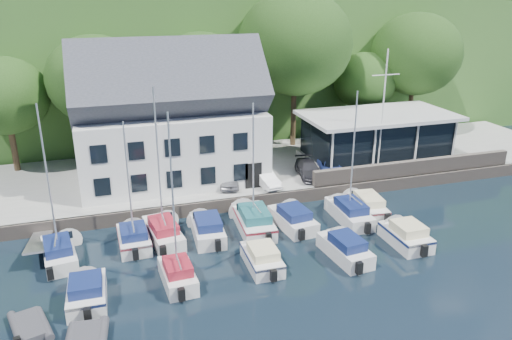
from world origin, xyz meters
The scene contains 33 objects.
ground centered at (0.00, 0.00, 0.00)m, with size 180.00×180.00×0.00m, color black.
quay centered at (0.00, 17.50, 0.50)m, with size 60.00×13.00×1.00m, color #9B9B96.
quay_face centered at (0.00, 11.00, 0.50)m, with size 60.00×0.30×1.00m, color #5F544C.
hillside centered at (0.00, 62.00, 8.00)m, with size 160.00×75.00×16.00m, color #315B22.
harbor_building centered at (-7.00, 16.50, 5.35)m, with size 14.40×8.20×8.70m, color silver, non-canonical shape.
club_pavilion centered at (11.00, 16.00, 3.05)m, with size 13.20×7.20×4.10m, color black, non-canonical shape.
seawall centered at (12.00, 11.40, 1.60)m, with size 18.00×0.50×1.20m, color #5F544C.
gangway centered at (-16.50, 9.00, 0.00)m, with size 1.20×6.00×1.40m, color silver, non-canonical shape.
car_silver centered at (-3.10, 13.48, 1.60)m, with size 1.43×3.55×1.21m, color #A1A1A5.
car_white centered at (-0.48, 12.79, 1.58)m, with size 1.22×3.51×1.16m, color white.
car_dgrey centered at (3.52, 13.57, 1.61)m, with size 1.70×4.18×1.21m, color #302F34.
car_blue centered at (5.47, 13.55, 1.61)m, with size 1.40×3.55×1.21m, color #2E428D.
flagpole centered at (9.51, 12.97, 6.01)m, with size 2.41×0.20×10.02m, color silver, non-canonical shape.
tree_0 centered at (-19.29, 22.20, 5.72)m, with size 6.90×6.90×9.44m, color #193610, non-canonical shape.
tree_1 centered at (-12.21, 21.54, 6.49)m, with size 8.04×8.04×10.99m, color #193610, non-canonical shape.
tree_2 centered at (-3.25, 22.59, 6.45)m, with size 7.98×7.98×10.90m, color #193610, non-canonical shape.
tree_3 centered at (5.46, 22.08, 8.20)m, with size 10.54×10.54×14.40m, color #193610, non-canonical shape.
tree_4 centered at (13.26, 22.76, 5.27)m, with size 6.24×6.24×8.53m, color #193610, non-canonical shape.
tree_5 centered at (18.33, 22.00, 7.14)m, with size 8.98×8.98×12.28m, color #193610, non-canonical shape.
boat_r1_0 centered at (-15.29, 7.18, 4.44)m, with size 1.92×6.09×8.87m, color silver, non-canonical shape.
boat_r1_1 centered at (-10.89, 7.69, 4.36)m, with size 2.03×5.24×8.72m, color silver, non-canonical shape.
boat_r1_2 centered at (-9.00, 7.96, 4.55)m, with size 1.90×6.59×9.11m, color silver, non-canonical shape.
boat_r1_3 centered at (-6.17, 7.55, 0.76)m, with size 2.02×6.15×1.51m, color silver, non-canonical shape.
boat_r1_4 centered at (-2.95, 7.80, 4.73)m, with size 2.27×7.12×9.47m, color silver, non-canonical shape.
boat_r1_5 centered at (-0.31, 7.26, 0.75)m, with size 2.08×5.98×1.50m, color silver, non-canonical shape.
boat_r1_6 centered at (3.86, 7.07, 4.66)m, with size 1.94×6.67×9.32m, color silver, non-canonical shape.
boat_r1_7 centered at (5.70, 7.88, 0.71)m, with size 1.94×6.34×1.43m, color silver, non-canonical shape.
boat_r2_0 centered at (-13.68, 2.26, 0.75)m, with size 2.09×5.02×1.51m, color silver, non-canonical shape.
boat_r2_1 centered at (-8.91, 2.64, 4.48)m, with size 1.76×5.10×8.95m, color silver, non-canonical shape.
boat_r2_2 centered at (-3.91, 2.99, 0.69)m, with size 1.93×5.12×1.37m, color silver, non-canonical shape.
boat_r2_3 centered at (1.20, 2.46, 0.76)m, with size 1.88×5.82×1.52m, color silver, non-canonical shape.
boat_r2_4 centered at (5.65, 2.80, 0.77)m, with size 2.15×5.19×1.54m, color silver, non-canonical shape.
dinghy_0 centered at (-16.28, 0.67, 0.33)m, with size 1.68×2.80×0.65m, color #35353A, non-canonical shape.
Camera 1 is at (-11.90, -21.37, 15.42)m, focal length 35.00 mm.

